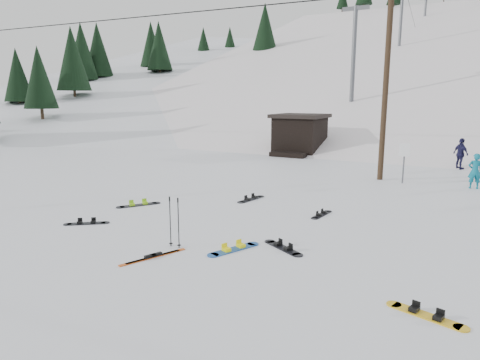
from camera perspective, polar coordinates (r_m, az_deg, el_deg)
The scene contains 21 objects.
ground at distance 10.10m, azimuth -11.46°, elevation -12.05°, with size 200.00×200.00×0.00m, color white.
ski_slope at distance 64.23m, azimuth 23.42°, elevation -4.23°, with size 60.00×75.00×45.00m, color white.
ridge_left at distance 70.86m, azimuth -7.50°, elevation -1.20°, with size 34.00×85.00×38.00m, color white.
treeline_left at distance 61.92m, azimuth -10.79°, elevation 7.23°, with size 20.00×64.00×10.00m, color black, non-canonical shape.
treeline_crest at distance 93.20m, azimuth 26.28°, elevation 7.51°, with size 50.00×6.00×10.00m, color black, non-canonical shape.
utility_pole at distance 21.35m, azimuth 18.90°, elevation 12.51°, with size 2.00×0.26×9.00m.
trail_sign at distance 20.89m, azimuth 21.05°, elevation 3.03°, with size 0.50×0.09×1.85m.
lift_hut at distance 30.14m, azimuth 7.94°, elevation 6.08°, with size 3.40×4.10×2.75m.
lift_tower_near at distance 38.50m, azimuth 14.96°, elevation 16.56°, with size 2.20×0.36×8.00m.
lift_tower_mid at distance 58.75m, azimuth 20.76°, elevation 20.60°, with size 2.20×0.36×8.00m.
hero_snowboard at distance 11.27m, azimuth -0.85°, elevation -9.16°, with size 0.78×1.53×0.11m.
hero_skis at distance 10.98m, azimuth -11.50°, elevation -9.96°, with size 0.72×1.73×0.09m.
ski_poles at distance 11.43m, azimuth -8.75°, elevation -5.51°, with size 0.37×0.10×1.35m.
board_scatter_a at distance 14.31m, azimuth -19.77°, elevation -5.42°, with size 1.15×0.98×0.10m.
board_scatter_b at distance 16.59m, azimuth 1.48°, elevation -2.53°, with size 0.48×1.53×0.11m.
board_scatter_c at distance 16.14m, azimuth -13.37°, elevation -3.21°, with size 1.01×1.44×0.11m.
board_scatter_d at distance 11.43m, azimuth 5.76°, elevation -8.94°, with size 1.34×0.85×0.10m.
board_scatter_e at distance 8.82m, azimuth 23.54°, elevation -16.16°, with size 1.45×0.59×0.10m.
board_scatter_f at distance 14.71m, azimuth 10.82°, elevation -4.52°, with size 0.35×1.32×0.09m.
skier_teal at distance 21.05m, azimuth 28.84°, elevation 1.06°, with size 0.56×0.37×1.54m, color #0D6C84.
skier_navy at distance 26.32m, azimuth 27.36°, elevation 3.12°, with size 1.00×0.42×1.71m, color #1A183D.
Camera 1 is at (6.24, -6.91, 3.92)m, focal length 32.00 mm.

